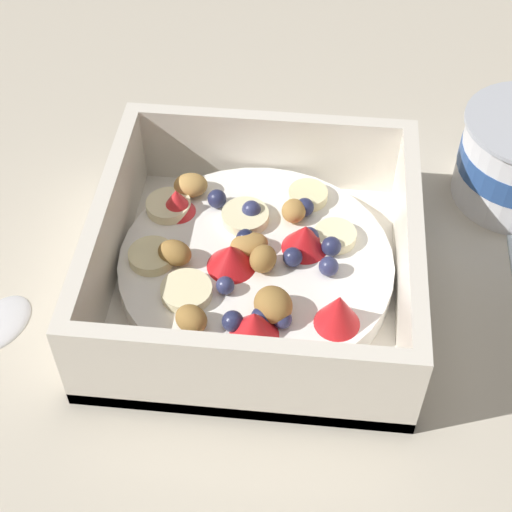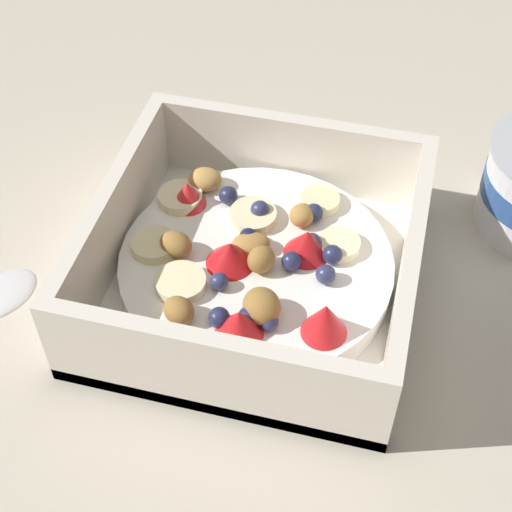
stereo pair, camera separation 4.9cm
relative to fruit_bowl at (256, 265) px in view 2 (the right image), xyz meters
The scene contains 2 objects.
ground_plane 0.03m from the fruit_bowl, 24.18° to the right, with size 2.40×2.40×0.00m, color beige.
fruit_bowl is the anchor object (origin of this frame).
Camera 2 is at (0.07, -0.31, 0.39)m, focal length 54.19 mm.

